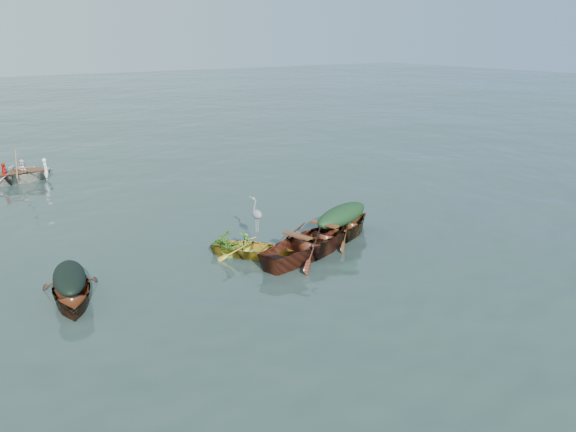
% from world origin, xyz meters
% --- Properties ---
extents(ground, '(140.00, 140.00, 0.00)m').
position_xyz_m(ground, '(0.00, 0.00, 0.00)').
color(ground, '#2C3E39').
rests_on(ground, ground).
extents(yellow_dinghy, '(2.63, 2.77, 0.69)m').
position_xyz_m(yellow_dinghy, '(-1.01, 0.26, 0.00)').
color(yellow_dinghy, gold).
rests_on(yellow_dinghy, ground).
extents(dark_covered_boat, '(1.79, 3.38, 0.77)m').
position_xyz_m(dark_covered_boat, '(-5.45, 0.23, 0.00)').
color(dark_covered_boat, '#42260F').
rests_on(dark_covered_boat, ground).
extents(green_tarp_boat, '(4.21, 2.57, 0.92)m').
position_xyz_m(green_tarp_boat, '(1.66, 0.01, 0.00)').
color(green_tarp_boat, '#552D13').
rests_on(green_tarp_boat, ground).
extents(open_wooden_boat, '(4.86, 2.70, 1.10)m').
position_xyz_m(open_wooden_boat, '(0.26, -0.51, 0.00)').
color(open_wooden_boat, '#582516').
rests_on(open_wooden_boat, ground).
extents(rowed_boat, '(3.75, 1.17, 0.86)m').
position_xyz_m(rowed_boat, '(-4.79, 11.51, 0.00)').
color(rowed_boat, beige).
rests_on(rowed_boat, ground).
extents(dark_tarp_cover, '(0.99, 1.86, 0.40)m').
position_xyz_m(dark_tarp_cover, '(-5.45, 0.23, 0.58)').
color(dark_tarp_cover, black).
rests_on(dark_tarp_cover, dark_covered_boat).
extents(green_tarp_cover, '(2.31, 1.41, 0.52)m').
position_xyz_m(green_tarp_cover, '(1.66, 0.01, 0.72)').
color(green_tarp_cover, '#143216').
rests_on(green_tarp_cover, green_tarp_boat).
extents(thwart_benches, '(2.47, 1.49, 0.04)m').
position_xyz_m(thwart_benches, '(0.26, -0.51, 0.57)').
color(thwart_benches, '#552913').
rests_on(thwart_benches, open_wooden_boat).
extents(heron, '(0.47, 0.49, 0.92)m').
position_xyz_m(heron, '(-0.63, 0.66, 0.80)').
color(heron, gray).
rests_on(heron, yellow_dinghy).
extents(dinghy_weeds, '(1.12, 1.14, 0.60)m').
position_xyz_m(dinghy_weeds, '(-1.35, 0.69, 0.64)').
color(dinghy_weeds, '#39731E').
rests_on(dinghy_weeds, yellow_dinghy).
extents(rowers, '(2.62, 1.04, 0.76)m').
position_xyz_m(rowers, '(-4.79, 11.51, 0.81)').
color(rowers, white).
rests_on(rowers, rowed_boat).
extents(oars, '(0.64, 2.61, 0.06)m').
position_xyz_m(oars, '(-4.79, 11.51, 0.46)').
color(oars, '#A4693E').
rests_on(oars, rowed_boat).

